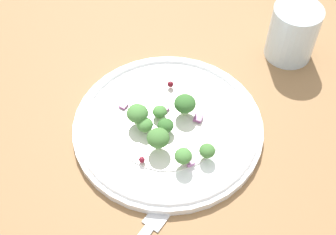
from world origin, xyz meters
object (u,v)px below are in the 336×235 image
(broccoli_floret_1, at_px, (137,114))
(broccoli_floret_2, at_px, (160,112))
(plate, at_px, (168,126))
(water_glass, at_px, (293,33))
(broccoli_floret_0, at_px, (185,104))

(broccoli_floret_1, bearing_deg, broccoli_floret_2, -79.87)
(plate, relative_size, broccoli_floret_1, 8.87)
(plate, height_order, water_glass, water_glass)
(broccoli_floret_0, height_order, broccoli_floret_2, broccoli_floret_0)
(broccoli_floret_1, bearing_deg, broccoli_floret_0, -86.81)
(water_glass, bearing_deg, broccoli_floret_1, 111.11)
(plate, distance_m, broccoli_floret_2, 0.02)
(broccoli_floret_0, relative_size, water_glass, 0.34)
(broccoli_floret_1, height_order, broccoli_floret_2, broccoli_floret_1)
(plate, height_order, broccoli_floret_0, broccoli_floret_0)
(broccoli_floret_1, distance_m, broccoli_floret_2, 0.03)
(broccoli_floret_0, xyz_separation_m, broccoli_floret_1, (-0.00, 0.07, 0.00))
(plate, relative_size, water_glass, 2.99)
(plate, relative_size, broccoli_floret_2, 13.07)
(plate, bearing_deg, broccoli_floret_2, 33.12)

